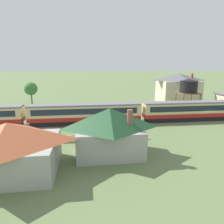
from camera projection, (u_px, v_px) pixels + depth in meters
ground_plane at (205, 120)px, 41.90m from camera, size 600.00×600.00×0.00m
passenger_train at (143, 111)px, 40.20m from camera, size 89.12×2.85×4.00m
railway_track at (154, 121)px, 41.01m from camera, size 157.75×3.60×0.04m
station_house_grey_roof at (178, 88)px, 60.32m from camera, size 12.11×9.32×8.80m
water_tower at (189, 86)px, 48.40m from camera, size 4.68×4.68×8.01m
cottage_terracotta_roof_2 at (10, 147)px, 21.22m from camera, size 10.48×8.43×5.57m
cottage_dark_green_roof at (110, 131)px, 25.21m from camera, size 9.00×5.89×6.20m
parked_car_white at (108, 130)px, 33.73m from camera, size 2.39×4.43×1.36m
yard_tree_1 at (31, 89)px, 58.06m from camera, size 3.77×3.77×6.39m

